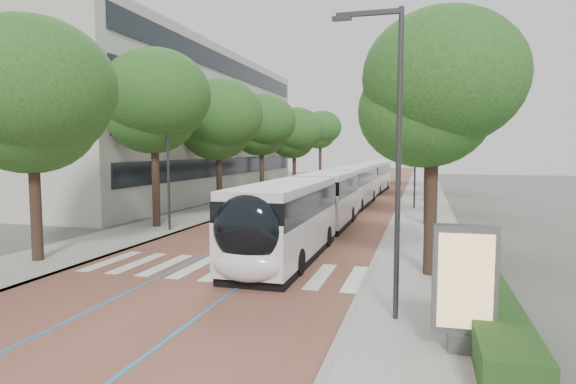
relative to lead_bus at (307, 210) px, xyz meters
name	(u,v)px	position (x,y,z in m)	size (l,w,h in m)	color
ground	(208,276)	(-1.99, -7.04, -1.63)	(160.00, 160.00, 0.00)	#51544C
road	(357,189)	(-1.99, 32.96, -1.62)	(11.00, 140.00, 0.02)	brown
sidewalk_left	(294,187)	(-9.49, 32.96, -1.57)	(4.00, 140.00, 0.12)	gray
sidewalk_right	(424,190)	(5.51, 32.96, -1.57)	(4.00, 140.00, 0.12)	gray
kerb_left	(310,188)	(-7.59, 32.96, -1.57)	(0.20, 140.00, 0.14)	gray
kerb_right	(406,190)	(3.61, 32.96, -1.57)	(0.20, 140.00, 0.14)	gray
zebra_crossing	(224,269)	(-1.79, -6.04, -1.60)	(10.55, 3.60, 0.01)	silver
lane_line_left	(343,189)	(-3.59, 32.96, -1.60)	(0.12, 126.00, 0.01)	#2570BB
lane_line_right	(370,189)	(-0.39, 32.96, -1.60)	(0.12, 126.00, 0.01)	#2570BB
office_building	(150,126)	(-21.46, 20.96, 5.37)	(18.11, 40.00, 14.00)	#B7B6A9
hedge	(477,280)	(7.11, -7.04, -1.11)	(1.20, 14.00, 0.80)	#1B3C15
streetlight_near	(392,140)	(4.63, -10.04, 3.19)	(1.82, 0.20, 8.00)	#2F2F31
streetlight_far	(413,146)	(4.63, 14.96, 3.19)	(1.82, 0.20, 8.00)	#2F2F31
lamp_post_left	(168,158)	(-8.09, 0.96, 2.49)	(0.14, 0.14, 8.00)	#2F2F31
trees_left	(246,126)	(-9.49, 16.78, 5.03)	(6.35, 61.06, 9.77)	black
trees_right	(428,128)	(5.71, 15.33, 4.56)	(5.53, 47.52, 9.02)	black
lead_bus	(307,210)	(0.00, 0.00, 0.00)	(2.60, 18.41, 3.20)	black
bus_queued_0	(352,186)	(-0.05, 15.81, 0.00)	(2.73, 12.44, 3.20)	silver
bus_queued_1	(372,177)	(0.14, 29.33, 0.00)	(2.91, 12.47, 3.20)	silver
bus_queued_2	(379,172)	(-0.20, 41.12, 0.00)	(3.21, 12.52, 3.20)	silver
ad_panel	(464,286)	(6.35, -11.75, -0.03)	(1.36, 0.54, 2.81)	#59595B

